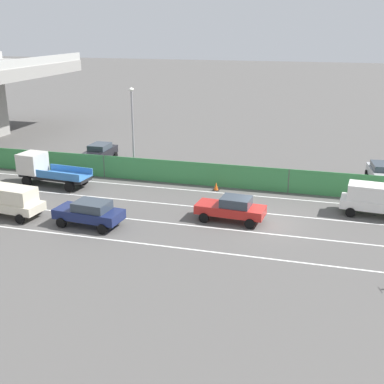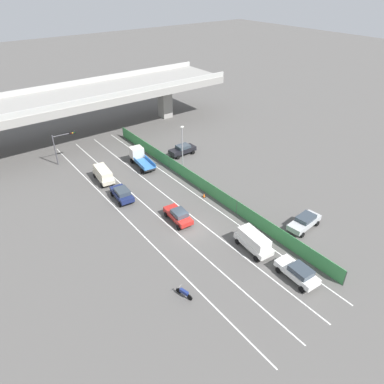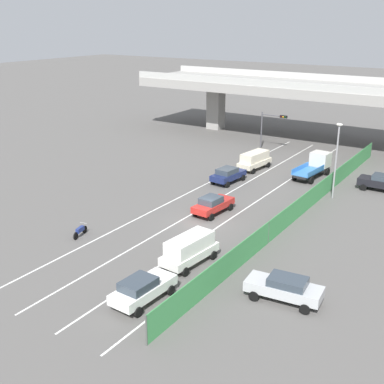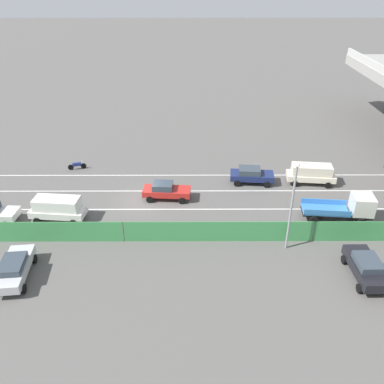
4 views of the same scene
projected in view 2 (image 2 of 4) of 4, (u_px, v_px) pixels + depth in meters
name	position (u px, v px, depth m)	size (l,w,h in m)	color
ground_plane	(191.00, 229.00, 42.07)	(300.00, 300.00, 0.00)	#565451
lane_line_left_edge	(125.00, 217.00, 44.01)	(0.14, 49.39, 0.01)	silver
lane_line_mid_left	(149.00, 208.00, 45.74)	(0.14, 49.39, 0.01)	silver
lane_line_mid_right	(171.00, 199.00, 47.47)	(0.14, 49.39, 0.01)	silver
lane_line_right_edge	(191.00, 191.00, 49.20)	(0.14, 49.39, 0.01)	silver
elevated_overpass	(74.00, 100.00, 60.97)	(57.56, 11.79, 8.77)	gray
green_fence	(199.00, 182.00, 49.44)	(0.10, 45.49, 1.85)	#3D8E4C
car_sedan_red	(178.00, 215.00, 42.92)	(2.19, 4.54, 1.64)	red
car_van_white	(254.00, 241.00, 38.40)	(2.38, 4.83, 2.09)	silver
car_van_cream	(103.00, 174.00, 51.02)	(2.39, 4.91, 2.02)	beige
car_sedan_navy	(122.00, 193.00, 47.02)	(2.34, 4.47, 1.63)	navy
car_sedan_white	(298.00, 272.00, 34.82)	(2.22, 4.58, 1.64)	white
flatbed_truck_blue	(139.00, 157.00, 55.43)	(2.64, 5.96, 2.45)	black
motorcycle	(184.00, 293.00, 33.17)	(0.72, 1.92, 0.93)	black
parked_wagon_silver	(304.00, 221.00, 41.80)	(4.83, 2.36, 1.61)	#B2B5B7
parked_sedan_dark	(183.00, 149.00, 58.44)	(4.51, 2.06, 1.67)	black
traffic_light	(62.00, 142.00, 54.71)	(3.63, 0.48, 4.92)	#47474C
street_lamp	(182.00, 145.00, 51.57)	(0.60, 0.36, 7.35)	gray
traffic_cone	(204.00, 195.00, 47.81)	(0.47, 0.47, 0.65)	orange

